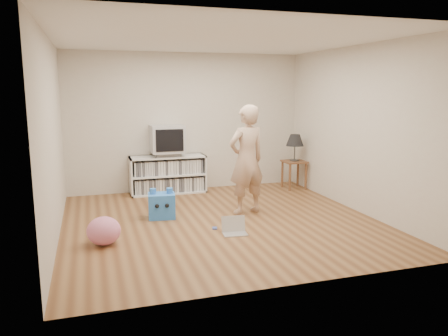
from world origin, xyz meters
TOP-DOWN VIEW (x-y plane):
  - ground at (0.00, 0.00)m, footprint 4.50×4.50m
  - walls at (0.00, 0.00)m, footprint 4.52×4.52m
  - ceiling at (0.00, 0.00)m, footprint 4.50×4.50m
  - media_unit at (-0.43, 2.04)m, footprint 1.40×0.45m
  - dvd_deck at (-0.43, 2.02)m, footprint 0.45×0.35m
  - crt_tv at (-0.43, 2.02)m, footprint 0.60×0.53m
  - side_table at (1.99, 1.65)m, footprint 0.42×0.42m
  - table_lamp at (1.99, 1.65)m, footprint 0.34×0.34m
  - person at (0.51, 0.32)m, footprint 0.69×0.54m
  - laptop at (0.01, -0.57)m, footprint 0.35×0.29m
  - playing_cards at (-0.19, -0.31)m, footprint 0.08×0.10m
  - plush_blue at (-0.81, 0.44)m, footprint 0.43×0.38m
  - plush_pink at (-1.69, -0.50)m, footprint 0.43×0.43m

SIDE VIEW (x-z plane):
  - ground at x=0.00m, z-range 0.00..0.00m
  - playing_cards at x=-0.19m, z-range 0.00..0.02m
  - laptop at x=0.01m, z-range -0.05..0.17m
  - plush_pink at x=-1.69m, z-range 0.00..0.36m
  - plush_blue at x=-0.81m, z-range -0.03..0.42m
  - media_unit at x=-0.43m, z-range 0.00..0.70m
  - side_table at x=1.99m, z-range 0.14..0.69m
  - dvd_deck at x=-0.43m, z-range 0.70..0.77m
  - person at x=0.51m, z-range 0.00..1.70m
  - table_lamp at x=1.99m, z-range 0.68..1.20m
  - crt_tv at x=-0.43m, z-range 0.77..1.27m
  - walls at x=0.00m, z-range 0.00..2.60m
  - ceiling at x=0.00m, z-range 2.60..2.60m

